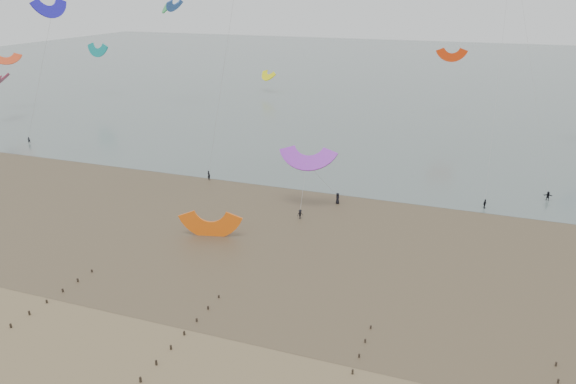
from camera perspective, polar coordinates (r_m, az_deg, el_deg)
name	(u,v)px	position (r m, az deg, el deg)	size (l,w,h in m)	color
ground	(129,349)	(60.51, -15.89, -15.13)	(500.00, 500.00, 0.00)	brown
sea_and_shore	(238,218)	(88.23, -5.14, -2.68)	(500.00, 665.00, 0.03)	#475654
kitesurfer_lead	(209,175)	(105.86, -8.05, 1.69)	(0.67, 0.44, 1.84)	black
kitesurfers	(474,205)	(95.74, 18.40, -1.27)	(160.88, 22.88, 1.88)	black
grounded_kite	(211,236)	(82.61, -7.83, -4.46)	(7.72, 4.04, 5.88)	#FF6310
kites_airborne	(316,50)	(131.63, 2.85, 14.17)	(250.24, 114.57, 42.84)	red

